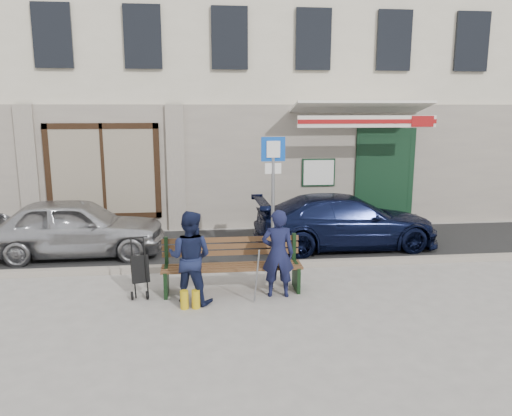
{
  "coord_description": "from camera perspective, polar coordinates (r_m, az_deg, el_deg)",
  "views": [
    {
      "loc": [
        -0.77,
        -7.89,
        3.14
      ],
      "look_at": [
        0.28,
        1.6,
        1.2
      ],
      "focal_mm": 35.0,
      "sensor_mm": 36.0,
      "label": 1
    }
  ],
  "objects": [
    {
      "name": "ground",
      "position": [
        8.52,
        -0.73,
        -10.13
      ],
      "size": [
        80.0,
        80.0,
        0.0
      ],
      "primitive_type": "plane",
      "color": "#9E9991",
      "rests_on": "ground"
    },
    {
      "name": "asphalt_lane",
      "position": [
        11.45,
        -2.25,
        -4.41
      ],
      "size": [
        60.0,
        3.2,
        0.01
      ],
      "primitive_type": "cube",
      "color": "#282828",
      "rests_on": "ground"
    },
    {
      "name": "curb",
      "position": [
        9.91,
        -1.58,
        -6.62
      ],
      "size": [
        60.0,
        0.18,
        0.12
      ],
      "primitive_type": "cube",
      "color": "#9E9384",
      "rests_on": "ground"
    },
    {
      "name": "building",
      "position": [
        16.46,
        -3.77,
        17.86
      ],
      "size": [
        20.0,
        8.27,
        10.0
      ],
      "color": "beige",
      "rests_on": "ground"
    },
    {
      "name": "car_silver",
      "position": [
        11.27,
        -19.91,
        -2.07
      ],
      "size": [
        3.73,
        1.54,
        1.27
      ],
      "primitive_type": "imported",
      "rotation": [
        0.0,
        0.0,
        1.58
      ],
      "color": "#ACACB1",
      "rests_on": "ground"
    },
    {
      "name": "car_navy",
      "position": [
        11.46,
        10.2,
        -1.5
      ],
      "size": [
        4.2,
        1.79,
        1.21
      ],
      "primitive_type": "imported",
      "rotation": [
        0.0,
        0.0,
        1.6
      ],
      "color": "black",
      "rests_on": "ground"
    },
    {
      "name": "parking_sign",
      "position": [
        9.9,
        1.95,
        3.17
      ],
      "size": [
        0.48,
        0.08,
        2.57
      ],
      "rotation": [
        0.0,
        0.0,
        0.04
      ],
      "color": "gray",
      "rests_on": "ground"
    },
    {
      "name": "bench",
      "position": [
        8.62,
        -3.06,
        -6.66
      ],
      "size": [
        2.4,
        1.17,
        0.98
      ],
      "color": "brown",
      "rests_on": "ground"
    },
    {
      "name": "man",
      "position": [
        8.34,
        2.52,
        -5.2
      ],
      "size": [
        0.58,
        0.42,
        1.49
      ],
      "primitive_type": "imported",
      "rotation": [
        0.0,
        0.0,
        3.02
      ],
      "color": "#141737",
      "rests_on": "ground"
    },
    {
      "name": "woman",
      "position": [
        8.13,
        -7.55,
        -5.61
      ],
      "size": [
        0.89,
        0.79,
        1.53
      ],
      "primitive_type": "imported",
      "rotation": [
        0.0,
        0.0,
        2.8
      ],
      "color": "#151B39",
      "rests_on": "ground"
    },
    {
      "name": "stroller",
      "position": [
        8.66,
        -13.11,
        -6.98
      ],
      "size": [
        0.34,
        0.45,
        0.99
      ],
      "rotation": [
        0.0,
        0.0,
        0.27
      ],
      "color": "black",
      "rests_on": "ground"
    }
  ]
}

